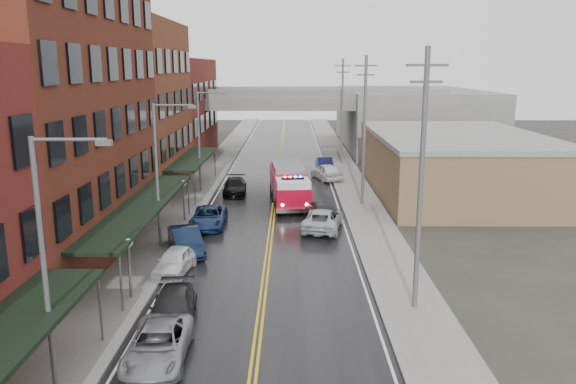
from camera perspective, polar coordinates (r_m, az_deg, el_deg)
name	(u,v)px	position (r m, az deg, el deg)	size (l,w,h in m)	color
road	(272,222)	(41.10, -1.63, -3.08)	(11.00, 160.00, 0.02)	black
sidewalk_left	(172,221)	(41.97, -11.66, -2.91)	(3.00, 160.00, 0.15)	slate
sidewalk_right	(372,221)	(41.48, 8.51, -2.98)	(3.00, 160.00, 0.15)	slate
curb_left	(195,221)	(41.66, -9.43, -2.94)	(0.30, 160.00, 0.15)	gray
curb_right	(349,221)	(41.28, 6.24, -2.99)	(0.30, 160.00, 0.15)	gray
brick_building_b	(36,105)	(35.77, -24.19, 8.11)	(9.00, 20.00, 18.00)	#602A19
brick_building_c	(126,108)	(52.28, -16.16, 8.16)	(9.00, 15.00, 15.00)	brown
brick_building_far	(169,110)	(69.31, -12.03, 8.12)	(9.00, 20.00, 12.00)	maroon
tan_building	(454,165)	(52.36, 16.54, 2.62)	(14.00, 22.00, 5.00)	#7E6144
right_far_block	(409,118)	(81.57, 12.18, 7.35)	(18.00, 30.00, 8.00)	slate
awning_1	(143,206)	(34.71, -14.53, -1.36)	(2.60, 18.00, 3.09)	black
awning_2	(193,159)	(51.48, -9.63, 3.35)	(2.60, 13.00, 3.09)	black
globe_lamp_1	(129,255)	(28.13, -15.88, -6.17)	(0.44, 0.44, 3.12)	#59595B
globe_lamp_2	(183,191)	(41.26, -10.57, 0.07)	(0.44, 0.44, 3.12)	#59595B
street_lamp_0	(50,252)	(20.16, -23.03, -5.61)	(2.64, 0.22, 9.00)	#59595B
street_lamp_1	(161,167)	(34.98, -12.82, 2.52)	(2.64, 0.22, 9.00)	#59595B
street_lamp_2	(202,135)	(50.53, -8.76, 5.73)	(2.64, 0.22, 9.00)	#59595B
utility_pole_0	(421,178)	(25.68, 13.38, 1.42)	(1.80, 0.24, 12.00)	#59595B
utility_pole_1	(364,129)	(45.17, 7.76, 6.38)	(1.80, 0.24, 12.00)	#59595B
utility_pole_2	(342,110)	(64.98, 5.51, 8.32)	(1.80, 0.24, 12.00)	#59595B
overpass	(280,108)	(71.74, -0.79, 8.53)	(40.00, 10.00, 7.50)	slate
fire_truck	(289,185)	(45.94, 0.13, 0.76)	(4.08, 8.74, 3.11)	#B30823
parked_car_left_2	(158,345)	(22.93, -13.06, -14.89)	(2.24, 4.86, 1.35)	gray
parked_car_left_3	(173,308)	(25.90, -11.62, -11.49)	(1.88, 4.64, 1.35)	black
parked_car_left_4	(175,261)	(31.70, -11.42, -6.87)	(1.64, 4.07, 1.39)	silver
parked_car_left_5	(186,241)	(34.79, -10.32, -4.90)	(1.66, 4.76, 1.57)	black
parked_car_left_6	(209,217)	(40.17, -8.07, -2.55)	(2.33, 5.04, 1.40)	navy
parked_car_left_7	(235,186)	(50.10, -5.42, 0.57)	(2.00, 4.91, 1.42)	black
parked_car_right_0	(323,219)	(39.15, 3.55, -2.79)	(2.46, 5.33, 1.48)	#B4B9BD
parked_car_right_1	(321,211)	(41.58, 3.36, -1.90)	(2.02, 4.97, 1.44)	#27282A
parked_car_right_2	(326,172)	(56.34, 3.93, 2.07)	(1.97, 4.90, 1.67)	white
parked_car_right_3	(324,163)	(61.68, 3.68, 2.92)	(1.58, 4.53, 1.49)	black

